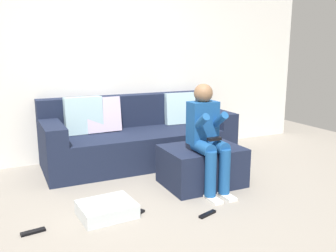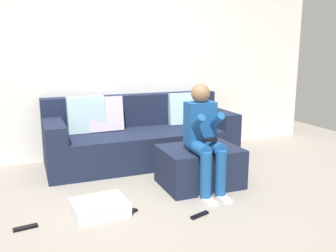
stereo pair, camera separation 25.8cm
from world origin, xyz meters
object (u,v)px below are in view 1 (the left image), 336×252
ottoman (202,166)px  remote_near_ottoman (207,214)px  remote_under_side_table (33,232)px  person_seated (208,135)px  remote_by_storage_bin (137,213)px  storage_bin (107,209)px  couch_sectional (137,137)px

ottoman → remote_near_ottoman: size_ratio=4.22×
remote_under_side_table → remote_near_ottoman: bearing=-20.6°
person_seated → remote_under_side_table: 1.87m
ottoman → remote_by_storage_bin: bearing=-155.8°
ottoman → storage_bin: 1.22m
couch_sectional → remote_near_ottoman: bearing=-89.8°
couch_sectional → remote_under_side_table: 2.09m
ottoman → storage_bin: size_ratio=1.74×
couch_sectional → remote_by_storage_bin: size_ratio=14.60×
couch_sectional → ottoman: 1.17m
couch_sectional → ottoman: bearing=-72.4°
ottoman → storage_bin: bearing=-165.0°
storage_bin → remote_by_storage_bin: 0.28m
person_seated → couch_sectional: bearing=103.3°
ottoman → remote_under_side_table: bearing=-168.7°
remote_near_ottoman → ottoman: bearing=45.2°
remote_by_storage_bin → person_seated: bearing=-15.8°
person_seated → remote_under_side_table: (-1.76, -0.18, -0.60)m
couch_sectional → person_seated: bearing=-76.7°
ottoman → remote_under_side_table: ottoman is taller
storage_bin → remote_by_storage_bin: (0.26, -0.10, -0.05)m
couch_sectional → remote_under_side_table: (-1.45, -1.47, -0.32)m
person_seated → remote_by_storage_bin: 1.08m
couch_sectional → storage_bin: size_ratio=5.09×
person_seated → remote_under_side_table: person_seated is taller
person_seated → remote_near_ottoman: bearing=-120.4°
remote_under_side_table → couch_sectional: bearing=37.5°
storage_bin → remote_by_storage_bin: storage_bin is taller
person_seated → remote_by_storage_bin: (-0.87, -0.23, -0.60)m
couch_sectional → storage_bin: couch_sectional is taller
ottoman → storage_bin: ottoman is taller
remote_by_storage_bin → ottoman: bearing=-6.2°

